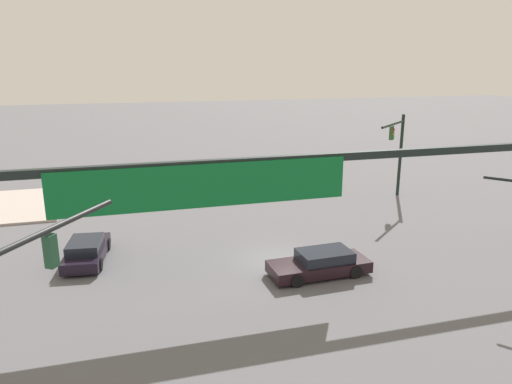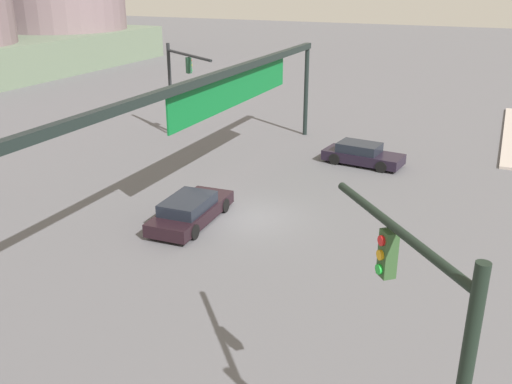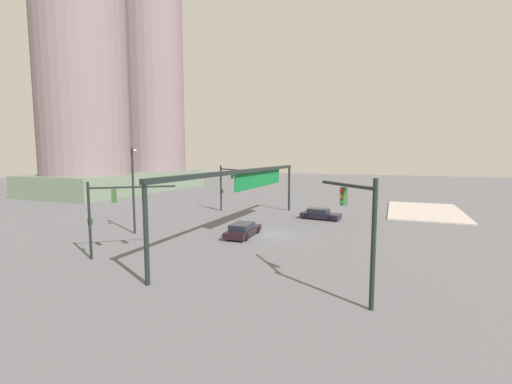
# 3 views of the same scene
# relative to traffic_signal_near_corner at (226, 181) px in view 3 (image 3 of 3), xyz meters

# --- Properties ---
(ground_plane) EXTENTS (213.32, 213.32, 0.00)m
(ground_plane) POSITION_rel_traffic_signal_near_corner_xyz_m (-10.36, -9.69, -3.94)
(ground_plane) COLOR #5A5A60
(sidewalk_corner) EXTENTS (15.93, 8.82, 0.15)m
(sidewalk_corner) POSITION_rel_traffic_signal_near_corner_xyz_m (9.34, -23.96, -3.86)
(sidewalk_corner) COLOR #B2A59C
(sidewalk_corner) RESTS_ON ground
(traffic_signal_near_corner) EXTENTS (3.63, 4.98, 5.93)m
(traffic_signal_near_corner) POSITION_rel_traffic_signal_near_corner_xyz_m (0.00, 0.00, 0.00)
(traffic_signal_near_corner) COLOR black
(traffic_signal_near_corner) RESTS_ON ground
(traffic_signal_opposite_side) EXTENTS (3.86, 4.94, 5.45)m
(traffic_signal_opposite_side) POSITION_rel_traffic_signal_near_corner_xyz_m (-21.04, -1.68, -0.12)
(traffic_signal_opposite_side) COLOR black
(traffic_signal_opposite_side) RESTS_ON ground
(traffic_signal_cross_street) EXTENTS (3.67, 3.20, 6.22)m
(traffic_signal_cross_street) POSITION_rel_traffic_signal_near_corner_xyz_m (-22.53, -18.61, 0.14)
(traffic_signal_cross_street) COLOR black
(traffic_signal_cross_street) RESTS_ON ground
(streetlamp_curved_arm) EXTENTS (1.71, 1.88, 7.93)m
(streetlamp_curved_arm) POSITION_rel_traffic_signal_near_corner_xyz_m (-14.69, 2.04, 0.66)
(streetlamp_curved_arm) COLOR black
(streetlamp_curved_arm) RESTS_ON ground
(overhead_sign_gantry) EXTENTS (28.79, 0.43, 5.99)m
(overhead_sign_gantry) POSITION_rel_traffic_signal_near_corner_xyz_m (-9.14, -7.28, 1.19)
(overhead_sign_gantry) COLOR black
(overhead_sign_gantry) RESTS_ON ground
(highrise_twin_tower) EXTENTS (35.15, 17.17, 56.55)m
(highrise_twin_tower) POSITION_rel_traffic_signal_near_corner_xyz_m (15.98, 31.37, 23.80)
(highrise_twin_tower) COLOR slate
(highrise_twin_tower) RESTS_ON ground
(sedan_car_approaching) EXTENTS (4.91, 2.12, 1.21)m
(sedan_car_approaching) POSITION_rel_traffic_signal_near_corner_xyz_m (-11.79, -7.58, -3.36)
(sedan_car_approaching) COLOR black
(sedan_car_approaching) RESTS_ON ground
(sedan_car_waiting_far) EXTENTS (2.31, 4.58, 1.21)m
(sedan_car_waiting_far) POSITION_rel_traffic_signal_near_corner_xyz_m (-0.87, -12.38, -3.36)
(sedan_car_waiting_far) COLOR black
(sedan_car_waiting_far) RESTS_ON ground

